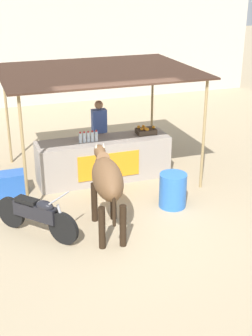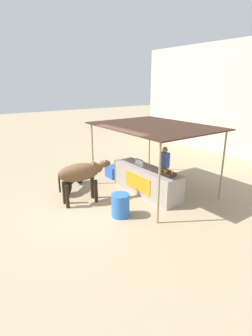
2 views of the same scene
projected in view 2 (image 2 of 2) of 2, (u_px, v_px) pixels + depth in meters
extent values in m
plane|color=tan|center=(93.00, 208.00, 8.45)|extent=(60.00, 60.00, 0.00)
cube|color=#9E9389|center=(146.00, 180.00, 9.52)|extent=(3.00, 0.80, 0.96)
cube|color=orange|center=(137.00, 183.00, 9.29)|extent=(1.40, 0.02, 0.58)
cube|color=#382319|center=(154.00, 126.00, 9.07)|extent=(4.20, 3.20, 0.04)
cylinder|color=#997F51|center=(93.00, 154.00, 10.12)|extent=(0.06, 0.06, 2.43)
cylinder|color=#997F51|center=(159.00, 184.00, 7.20)|extent=(0.06, 0.06, 2.43)
cylinder|color=#997F51|center=(149.00, 145.00, 11.71)|extent=(0.06, 0.06, 2.43)
cylinder|color=#997F51|center=(223.00, 165.00, 8.79)|extent=(0.06, 0.06, 2.43)
cylinder|color=silver|center=(136.00, 162.00, 9.71)|extent=(0.07, 0.07, 0.22)
cylinder|color=red|center=(136.00, 158.00, 9.67)|extent=(0.04, 0.04, 0.03)
cylinder|color=silver|center=(138.00, 162.00, 9.64)|extent=(0.07, 0.07, 0.22)
cylinder|color=red|center=(138.00, 159.00, 9.61)|extent=(0.04, 0.04, 0.03)
cylinder|color=silver|center=(139.00, 163.00, 9.57)|extent=(0.07, 0.07, 0.22)
cylinder|color=red|center=(139.00, 159.00, 9.54)|extent=(0.04, 0.04, 0.03)
cylinder|color=silver|center=(141.00, 163.00, 9.51)|extent=(0.07, 0.07, 0.22)
cylinder|color=red|center=(141.00, 160.00, 9.47)|extent=(0.04, 0.04, 0.03)
cylinder|color=silver|center=(143.00, 164.00, 9.44)|extent=(0.07, 0.07, 0.22)
cylinder|color=red|center=(143.00, 161.00, 9.40)|extent=(0.04, 0.04, 0.03)
cube|color=#3F3326|center=(168.00, 174.00, 8.57)|extent=(0.44, 0.32, 0.12)
sphere|color=orange|center=(172.00, 173.00, 8.39)|extent=(0.08, 0.08, 0.08)
sphere|color=orange|center=(170.00, 171.00, 8.61)|extent=(0.08, 0.08, 0.08)
sphere|color=orange|center=(165.00, 171.00, 8.61)|extent=(0.08, 0.08, 0.08)
sphere|color=orange|center=(168.00, 170.00, 8.71)|extent=(0.08, 0.08, 0.08)
sphere|color=orange|center=(165.00, 172.00, 8.49)|extent=(0.08, 0.08, 0.08)
sphere|color=orange|center=(166.00, 171.00, 8.53)|extent=(0.08, 0.08, 0.08)
sphere|color=orange|center=(165.00, 172.00, 8.51)|extent=(0.08, 0.08, 0.08)
cylinder|color=#383842|center=(164.00, 178.00, 9.84)|extent=(0.22, 0.22, 0.88)
cube|color=#3F59A5|center=(165.00, 160.00, 9.62)|extent=(0.34, 0.20, 0.56)
sphere|color=#A87A56|center=(165.00, 149.00, 9.50)|extent=(0.20, 0.20, 0.20)
cube|color=blue|center=(113.00, 172.00, 11.15)|extent=(0.60, 0.44, 0.48)
cylinder|color=blue|center=(120.00, 205.00, 7.87)|extent=(0.55, 0.55, 0.71)
ellipsoid|color=brown|center=(79.00, 172.00, 8.52)|extent=(0.71, 1.46, 0.60)
cylinder|color=black|center=(92.00, 187.00, 9.10)|extent=(0.12, 0.12, 0.78)
cylinder|color=black|center=(96.00, 191.00, 8.79)|extent=(0.12, 0.12, 0.78)
cylinder|color=black|center=(64.00, 193.00, 8.67)|extent=(0.12, 0.12, 0.78)
cylinder|color=black|center=(67.00, 197.00, 8.37)|extent=(0.12, 0.12, 0.78)
cylinder|color=brown|center=(96.00, 167.00, 8.75)|extent=(0.30, 0.48, 0.41)
ellipsoid|color=brown|center=(104.00, 164.00, 8.86)|extent=(0.28, 0.47, 0.26)
cone|color=beige|center=(103.00, 159.00, 8.87)|extent=(0.05, 0.05, 0.10)
cone|color=beige|center=(105.00, 160.00, 8.75)|extent=(0.05, 0.05, 0.10)
cylinder|color=black|center=(59.00, 184.00, 8.31)|extent=(0.06, 0.06, 0.60)
cylinder|color=black|center=(67.00, 187.00, 9.36)|extent=(0.46, 0.50, 0.60)
cylinder|color=black|center=(80.00, 176.00, 10.47)|extent=(0.46, 0.50, 0.60)
cube|color=black|center=(74.00, 177.00, 9.85)|extent=(0.73, 0.80, 0.28)
ellipsoid|color=black|center=(71.00, 175.00, 9.60)|extent=(0.39, 0.40, 0.20)
cube|color=black|center=(76.00, 171.00, 9.97)|extent=(0.43, 0.45, 0.10)
cylinder|color=#99999E|center=(67.00, 171.00, 9.22)|extent=(0.43, 0.39, 0.03)
cylinder|color=#99999E|center=(67.00, 182.00, 9.31)|extent=(0.17, 0.18, 0.49)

